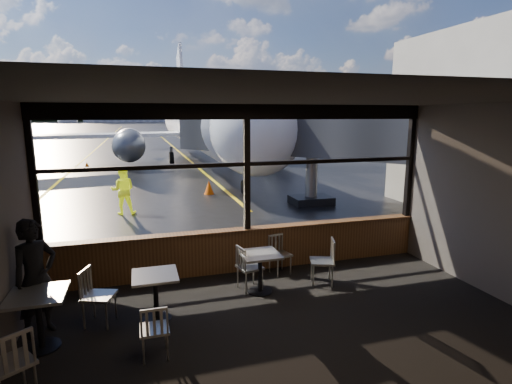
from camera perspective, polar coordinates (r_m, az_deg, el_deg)
name	(u,v)px	position (r m, az deg, el deg)	size (l,w,h in m)	color
ground_plane	(143,126)	(127.92, -15.83, 9.09)	(520.00, 520.00, 0.00)	black
carpet_floor	(302,344)	(6.24, 6.57, -20.82)	(8.00, 6.00, 0.01)	black
ceiling	(308,98)	(5.31, 7.41, 13.12)	(8.00, 6.00, 0.04)	#38332D
wall_back	(486,351)	(3.23, 29.98, -19.13)	(8.00, 0.04, 3.50)	#514841
window_sill	(247,250)	(8.63, -1.27, -8.26)	(8.00, 0.28, 0.90)	#4E2D17
window_header	(247,112)	(8.15, -1.36, 11.38)	(8.00, 0.18, 0.30)	black
mullion_left	(33,177)	(8.14, -29.26, 1.85)	(0.12, 0.12, 2.60)	black
mullion_centre	(247,169)	(8.22, -1.32, 3.33)	(0.12, 0.12, 2.60)	black
mullion_right	(410,162)	(10.00, 21.12, 3.97)	(0.12, 0.12, 2.60)	black
window_transom	(247,164)	(8.21, -1.32, 4.03)	(8.00, 0.10, 0.08)	black
airliner	(203,87)	(27.64, -7.65, 14.69)	(27.98, 33.58, 10.26)	white
jet_bridge	(303,141)	(14.57, 6.71, 7.28)	(8.90, 10.88, 4.75)	#2C2C2E
cafe_table_near	(260,273)	(7.61, 0.58, -11.48)	(0.70, 0.70, 0.77)	gray
cafe_table_mid	(156,297)	(6.87, -14.10, -14.35)	(0.71, 0.71, 0.78)	gray
cafe_table_left	(40,321)	(6.68, -28.52, -15.93)	(0.76, 0.76, 0.84)	#A49F97
chair_near_e	(322,262)	(8.02, 9.41, -9.80)	(0.51, 0.51, 0.93)	beige
chair_near_w	(250,268)	(7.69, -0.89, -10.76)	(0.48, 0.48, 0.89)	#BCB6AA
chair_near_n	(280,255)	(8.45, 3.47, -8.97)	(0.45, 0.45, 0.82)	#ADA89C
chair_mid_s	(155,330)	(5.93, -14.30, -18.52)	(0.44, 0.44, 0.81)	beige
chair_mid_w	(99,297)	(6.97, -21.51, -13.74)	(0.51, 0.51, 0.93)	#AEA89D
chair_left_s	(10,364)	(5.74, -31.66, -20.22)	(0.51, 0.51, 0.94)	beige
passenger	(36,278)	(6.92, -28.94, -10.65)	(0.66, 0.43, 1.81)	black
ground_crew	(123,190)	(14.08, -18.48, 0.25)	(0.79, 0.61, 1.62)	#BFF219
cone_nose	(209,187)	(16.90, -6.73, 0.65)	(0.41, 0.41, 0.57)	#F44507
cone_wing	(87,165)	(26.65, -23.00, 3.53)	(0.35, 0.35, 0.48)	#EC3D07
hangar_mid	(140,111)	(192.88, -16.27, 11.05)	(38.00, 15.00, 10.00)	silver
hangar_right	(269,109)	(195.99, 1.93, 11.76)	(50.00, 20.00, 12.00)	silver
fuel_tank_a	(67,115)	(191.89, -25.34, 9.85)	(8.00, 8.00, 6.00)	silver
fuel_tank_b	(92,115)	(190.70, -22.33, 10.08)	(8.00, 8.00, 6.00)	silver
fuel_tank_c	(117,115)	(190.02, -19.29, 10.28)	(8.00, 8.00, 6.00)	silver
treeline	(139,109)	(217.89, -16.35, 11.25)	(360.00, 3.00, 12.00)	black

